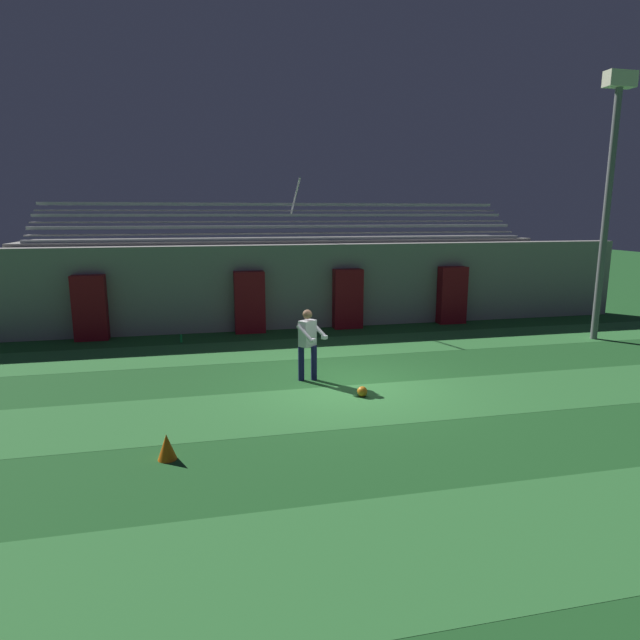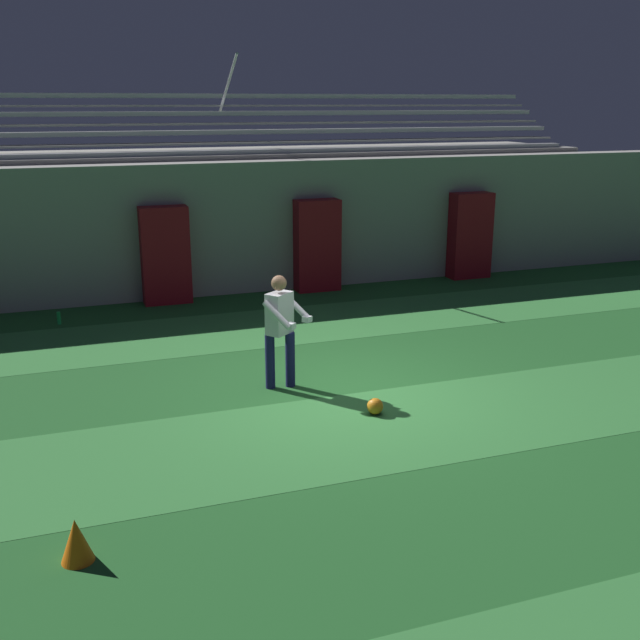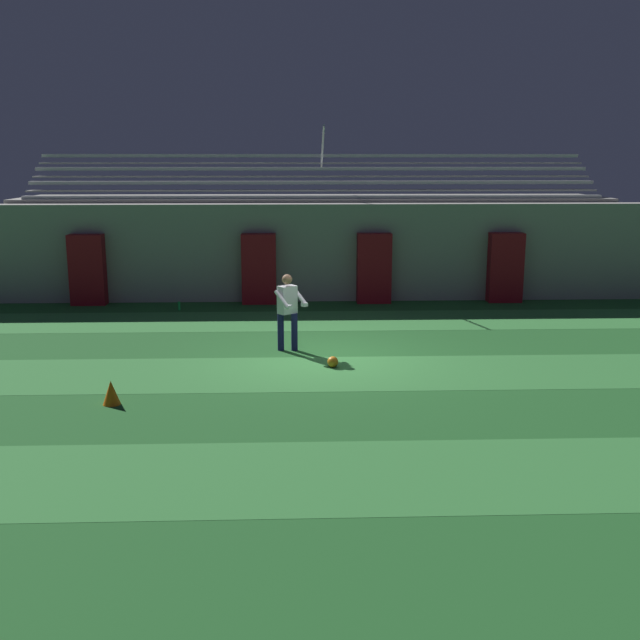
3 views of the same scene
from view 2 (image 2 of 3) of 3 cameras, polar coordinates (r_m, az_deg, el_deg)
name	(u,v)px [view 2 (image 2 of 3)]	position (r m, az deg, el deg)	size (l,w,h in m)	color
ground_plane	(346,394)	(10.73, 1.98, -5.64)	(80.00, 80.00, 0.00)	#236028
turf_stripe_mid	(380,427)	(9.70, 4.63, -8.15)	(28.00, 2.39, 0.01)	#38843D
turf_stripe_far	(276,326)	(13.92, -3.35, -0.46)	(28.00, 2.39, 0.01)	#38843D
back_wall	(237,227)	(16.39, -6.32, 7.03)	(24.00, 0.60, 2.80)	#999691
padding_pillar_gate_left	(165,255)	(15.64, -11.69, 4.84)	(0.97, 0.44, 2.00)	maroon
padding_pillar_gate_right	(317,246)	(16.39, -0.21, 5.69)	(0.97, 0.44, 2.00)	maroon
padding_pillar_far_right	(470,236)	(17.98, 11.36, 6.32)	(0.97, 0.44, 2.00)	maroon
bleacher_stand	(218,211)	(18.30, -7.79, 8.25)	(18.00, 3.35, 5.03)	#999691
goalkeeper	(281,325)	(10.68, -3.02, -0.35)	(0.74, 0.72, 1.67)	#19194C
soccer_ball	(375,406)	(10.05, 4.22, -6.57)	(0.22, 0.22, 0.22)	orange
traffic_cone	(76,540)	(7.35, -18.08, -15.67)	(0.30, 0.30, 0.42)	orange
water_bottle	(59,318)	(14.82, -19.28, 0.14)	(0.07, 0.07, 0.24)	green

